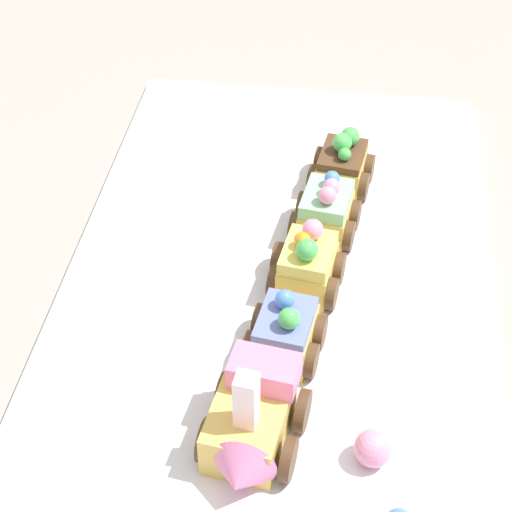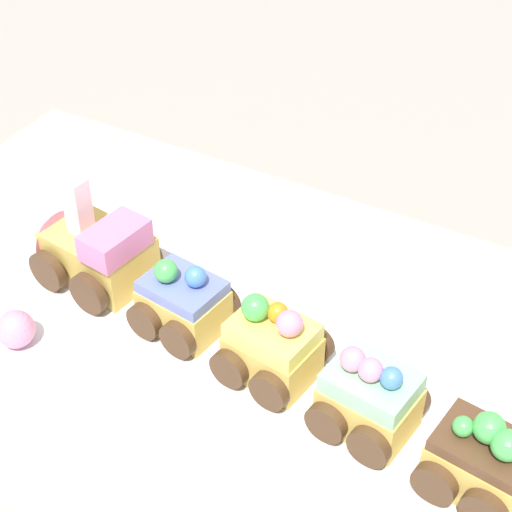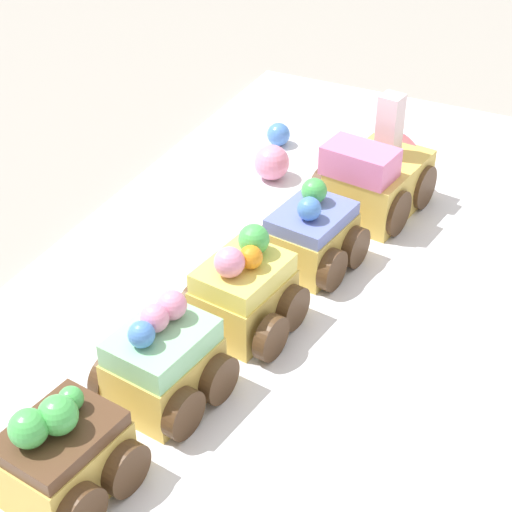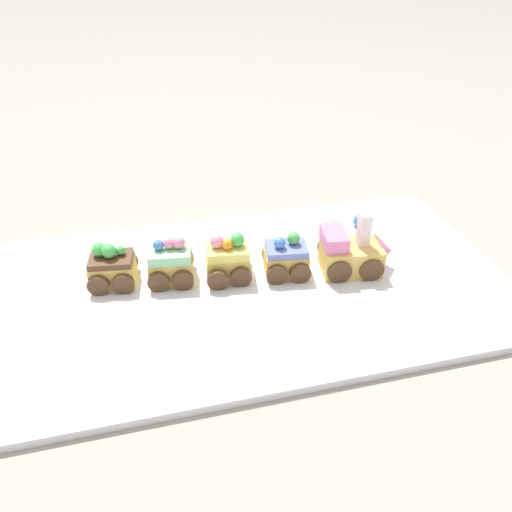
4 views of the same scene
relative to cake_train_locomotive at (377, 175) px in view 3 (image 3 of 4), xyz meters
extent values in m
plane|color=gray|center=(-0.17, 0.00, -0.04)|extent=(10.00, 10.00, 0.00)
cube|color=white|center=(-0.17, 0.00, -0.03)|extent=(0.79, 0.43, 0.01)
cube|color=#E0BC56|center=(-0.01, 0.00, -0.01)|extent=(0.10, 0.07, 0.04)
cube|color=pink|center=(-0.03, 0.00, 0.03)|extent=(0.04, 0.06, 0.02)
cone|color=pink|center=(0.05, -0.01, 0.00)|extent=(0.03, 0.06, 0.05)
cube|color=white|center=(0.01, 0.00, 0.02)|extent=(0.02, 0.02, 0.02)
cube|color=white|center=(0.01, 0.00, 0.04)|extent=(0.02, 0.02, 0.02)
cube|color=white|center=(0.01, 0.00, 0.06)|extent=(0.02, 0.02, 0.02)
cylinder|color=#4C331E|center=(0.01, -0.04, -0.01)|extent=(0.04, 0.01, 0.04)
cylinder|color=#4C331E|center=(0.02, 0.03, -0.01)|extent=(0.04, 0.01, 0.04)
cylinder|color=#4C331E|center=(-0.04, -0.03, -0.01)|extent=(0.04, 0.01, 0.04)
cylinder|color=#4C331E|center=(-0.03, 0.04, -0.01)|extent=(0.04, 0.01, 0.04)
cube|color=#E0BC56|center=(-0.11, 0.01, -0.01)|extent=(0.07, 0.06, 0.04)
cube|color=#6B7AC6|center=(-0.11, 0.01, 0.01)|extent=(0.07, 0.06, 0.01)
sphere|color=#4C84E0|center=(-0.12, 0.01, 0.03)|extent=(0.02, 0.02, 0.02)
sphere|color=#4CBC56|center=(-0.10, 0.02, 0.03)|extent=(0.02, 0.02, 0.02)
cylinder|color=#4C331E|center=(-0.09, -0.02, -0.01)|extent=(0.03, 0.01, 0.03)
cylinder|color=#4C331E|center=(-0.09, 0.04, -0.01)|extent=(0.03, 0.01, 0.03)
cylinder|color=#4C331E|center=(-0.13, -0.01, -0.01)|extent=(0.03, 0.01, 0.03)
cylinder|color=#4C331E|center=(-0.12, 0.05, -0.01)|extent=(0.03, 0.01, 0.03)
cube|color=#E0BC56|center=(-0.20, 0.03, -0.01)|extent=(0.07, 0.06, 0.04)
cube|color=#EFE066|center=(-0.20, 0.03, 0.02)|extent=(0.07, 0.06, 0.01)
sphere|color=pink|center=(-0.21, 0.03, 0.03)|extent=(0.02, 0.02, 0.02)
sphere|color=orange|center=(-0.20, 0.02, 0.03)|extent=(0.02, 0.02, 0.02)
sphere|color=#4CBC56|center=(-0.18, 0.03, 0.03)|extent=(0.02, 0.02, 0.02)
cylinder|color=#4C331E|center=(-0.18, 0.00, -0.01)|extent=(0.03, 0.01, 0.03)
cylinder|color=#4C331E|center=(-0.17, 0.05, -0.01)|extent=(0.03, 0.01, 0.03)
cylinder|color=#4C331E|center=(-0.22, 0.00, -0.01)|extent=(0.03, 0.01, 0.03)
cylinder|color=#4C331E|center=(-0.21, 0.06, -0.01)|extent=(0.03, 0.01, 0.03)
cube|color=#E0BC56|center=(-0.28, 0.04, -0.01)|extent=(0.07, 0.06, 0.04)
cube|color=#93DBA3|center=(-0.28, 0.04, 0.02)|extent=(0.07, 0.06, 0.02)
sphere|color=#4C84E0|center=(-0.30, 0.04, 0.03)|extent=(0.02, 0.02, 0.02)
sphere|color=pink|center=(-0.28, 0.04, 0.03)|extent=(0.02, 0.02, 0.02)
sphere|color=pink|center=(-0.27, 0.04, 0.03)|extent=(0.02, 0.02, 0.02)
cylinder|color=#4C331E|center=(-0.27, 0.01, -0.01)|extent=(0.03, 0.01, 0.03)
cylinder|color=#4C331E|center=(-0.26, 0.07, -0.01)|extent=(0.03, 0.01, 0.03)
cylinder|color=#4C331E|center=(-0.30, 0.01, -0.01)|extent=(0.03, 0.01, 0.03)
cylinder|color=#4C331E|center=(-0.30, 0.07, -0.01)|extent=(0.03, 0.01, 0.03)
cube|color=#E0BC56|center=(-0.37, 0.05, -0.01)|extent=(0.07, 0.06, 0.04)
cube|color=brown|center=(-0.37, 0.05, 0.01)|extent=(0.07, 0.06, 0.01)
sphere|color=#4CBC56|center=(-0.38, 0.06, 0.03)|extent=(0.02, 0.02, 0.02)
sphere|color=#4CBC56|center=(-0.37, 0.05, 0.03)|extent=(0.02, 0.02, 0.02)
sphere|color=#4CBC56|center=(-0.35, 0.05, 0.03)|extent=(0.02, 0.02, 0.01)
cylinder|color=#4C331E|center=(-0.35, 0.02, -0.01)|extent=(0.03, 0.01, 0.03)
cylinder|color=#4C331E|center=(-0.35, 0.08, -0.01)|extent=(0.03, 0.01, 0.03)
cylinder|color=#4C331E|center=(-0.38, 0.08, -0.01)|extent=(0.03, 0.01, 0.03)
sphere|color=#4C84E0|center=(0.06, 0.12, -0.02)|extent=(0.02, 0.02, 0.02)
sphere|color=pink|center=(0.00, 0.10, -0.01)|extent=(0.03, 0.03, 0.03)
camera|label=1|loc=(0.42, 0.06, 0.57)|focal=60.00mm
camera|label=2|loc=(-0.41, 0.44, 0.47)|focal=60.00mm
camera|label=3|loc=(-0.61, -0.19, 0.35)|focal=60.00mm
camera|label=4|loc=(-0.31, -0.60, 0.43)|focal=35.00mm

